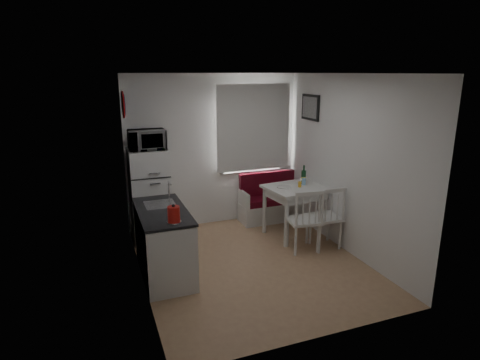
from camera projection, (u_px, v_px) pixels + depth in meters
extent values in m
cube|color=#A97D5A|center=(252.00, 263.00, 5.66)|extent=(3.00, 3.50, 0.02)
cube|color=white|center=(254.00, 73.00, 4.98)|extent=(3.00, 3.50, 0.02)
cube|color=white|center=(214.00, 151.00, 6.90)|extent=(3.00, 0.02, 2.60)
cube|color=white|center=(324.00, 218.00, 3.74)|extent=(3.00, 0.02, 2.60)
cube|color=white|center=(137.00, 185.00, 4.81)|extent=(0.02, 3.50, 2.60)
cube|color=white|center=(348.00, 165.00, 5.83)|extent=(0.02, 3.50, 2.60)
cube|color=silver|center=(252.00, 130.00, 7.03)|extent=(1.22, 0.06, 1.47)
cube|color=silver|center=(254.00, 128.00, 6.95)|extent=(1.35, 0.02, 1.50)
cube|color=silver|center=(164.00, 244.00, 5.27)|extent=(0.60, 1.30, 0.86)
cube|color=black|center=(162.00, 211.00, 5.15)|extent=(0.62, 1.32, 0.03)
cube|color=#99999E|center=(160.00, 208.00, 5.40)|extent=(0.40, 0.40, 0.10)
cylinder|color=silver|center=(169.00, 190.00, 5.57)|extent=(0.02, 0.02, 0.26)
cylinder|color=#184491|center=(124.00, 105.00, 5.91)|extent=(0.03, 0.40, 0.40)
cube|color=black|center=(310.00, 107.00, 6.62)|extent=(0.04, 0.52, 0.42)
cube|color=silver|center=(273.00, 211.00, 7.30)|extent=(1.21, 0.46, 0.33)
cube|color=#560A18|center=(273.00, 199.00, 7.24)|extent=(1.15, 0.43, 0.11)
cube|color=#560A18|center=(269.00, 183.00, 7.33)|extent=(1.15, 0.09, 0.43)
cube|color=silver|center=(301.00, 187.00, 6.50)|extent=(1.19, 0.91, 0.04)
cube|color=silver|center=(301.00, 192.00, 6.52)|extent=(1.07, 0.78, 0.13)
cylinder|color=silver|center=(300.00, 211.00, 6.61)|extent=(0.07, 0.07, 0.78)
cube|color=silver|center=(304.00, 220.00, 5.99)|extent=(0.51, 0.50, 0.04)
cube|color=silver|center=(311.00, 208.00, 5.74)|extent=(0.44, 0.10, 0.48)
cube|color=silver|center=(324.00, 217.00, 6.11)|extent=(0.48, 0.46, 0.04)
cube|color=silver|center=(332.00, 205.00, 5.86)|extent=(0.44, 0.06, 0.48)
cube|color=white|center=(150.00, 195.00, 6.33)|extent=(0.59, 0.59, 1.47)
imported|color=white|center=(147.00, 140.00, 6.05)|extent=(0.55, 0.37, 0.30)
cylinder|color=#B7140E|center=(174.00, 214.00, 4.66)|extent=(0.17, 0.17, 0.23)
cylinder|color=yellow|center=(300.00, 184.00, 6.42)|extent=(0.05, 0.05, 0.09)
cylinder|color=#8BC1EC|center=(304.00, 181.00, 6.55)|extent=(0.07, 0.07, 0.11)
cylinder|color=white|center=(284.00, 187.00, 6.41)|extent=(0.22, 0.22, 0.02)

